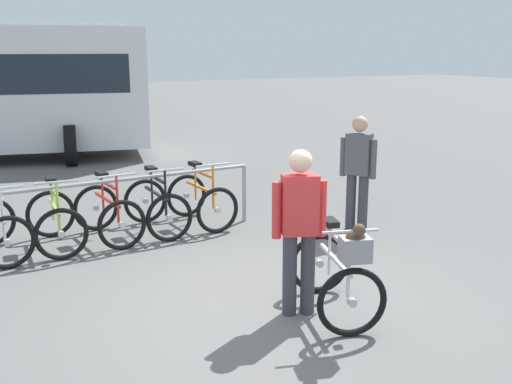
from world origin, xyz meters
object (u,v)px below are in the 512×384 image
(racked_bike_red, at_px, (108,213))
(racked_bike_black, at_px, (157,206))
(person_with_featured_bike, at_px, (299,225))
(pedestrian_with_backpack, at_px, (359,166))
(featured_bicycle, at_px, (339,271))
(racked_bike_lime, at_px, (56,221))
(racked_bike_orange, at_px, (201,200))

(racked_bike_red, distance_m, racked_bike_black, 0.70)
(person_with_featured_bike, relative_size, pedestrian_with_backpack, 1.00)
(person_with_featured_bike, distance_m, pedestrian_with_backpack, 2.98)
(racked_bike_black, bearing_deg, featured_bicycle, -79.24)
(pedestrian_with_backpack, bearing_deg, racked_bike_black, 154.31)
(racked_bike_lime, bearing_deg, person_with_featured_bike, -60.57)
(racked_bike_orange, xyz_separation_m, pedestrian_with_backpack, (1.87, -1.29, 0.57))
(racked_bike_orange, xyz_separation_m, featured_bicycle, (-0.03, -3.57, 0.12))
(racked_bike_orange, relative_size, pedestrian_with_backpack, 0.69)
(racked_bike_black, bearing_deg, racked_bike_lime, -175.93)
(racked_bike_red, relative_size, person_with_featured_bike, 0.71)
(racked_bike_lime, relative_size, racked_bike_orange, 0.98)
(racked_bike_red, height_order, featured_bicycle, featured_bicycle)
(racked_bike_red, xyz_separation_m, racked_bike_black, (0.70, 0.05, -0.00))
(pedestrian_with_backpack, bearing_deg, racked_bike_red, 160.04)
(racked_bike_lime, bearing_deg, racked_bike_orange, 4.07)
(racked_bike_lime, xyz_separation_m, person_with_featured_bike, (1.78, -3.15, 0.54))
(racked_bike_red, xyz_separation_m, pedestrian_with_backpack, (3.27, -1.19, 0.57))
(racked_bike_lime, distance_m, featured_bicycle, 4.00)
(racked_bike_orange, bearing_deg, featured_bicycle, -90.47)
(racked_bike_black, xyz_separation_m, racked_bike_orange, (0.70, 0.05, 0.00))
(pedestrian_with_backpack, bearing_deg, racked_bike_orange, 145.51)
(person_with_featured_bike, xyz_separation_m, pedestrian_with_backpack, (2.19, 2.02, 0.03))
(racked_bike_lime, relative_size, racked_bike_black, 0.98)
(racked_bike_lime, relative_size, pedestrian_with_backpack, 0.68)
(racked_bike_lime, height_order, person_with_featured_bike, person_with_featured_bike)
(racked_bike_orange, distance_m, person_with_featured_bike, 3.36)
(racked_bike_red, bearing_deg, featured_bicycle, -68.50)
(racked_bike_lime, height_order, pedestrian_with_backpack, pedestrian_with_backpack)
(racked_bike_red, xyz_separation_m, racked_bike_orange, (1.40, 0.10, -0.00))
(racked_bike_red, bearing_deg, racked_bike_black, 4.07)
(racked_bike_orange, height_order, featured_bicycle, featured_bicycle)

